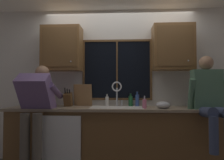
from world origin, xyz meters
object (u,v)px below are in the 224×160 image
at_px(knife_block, 68,100).
at_px(mixing_bowl, 163,105).
at_px(person_sitting_on_counter, 209,96).
at_px(soap_dispenser, 145,104).
at_px(bottle_amber_small, 137,100).
at_px(person_standing, 36,106).
at_px(bottle_green_glass, 131,101).
at_px(cutting_board, 83,95).
at_px(bottle_tall_clear, 107,101).

height_order(knife_block, mixing_bowl, knife_block).
height_order(person_sitting_on_counter, soap_dispenser, person_sitting_on_counter).
height_order(soap_dispenser, bottle_amber_small, bottle_amber_small).
xyz_separation_m(person_standing, knife_block, (0.35, 0.43, 0.07)).
distance_m(knife_block, bottle_green_glass, 1.02).
bearing_deg(bottle_green_glass, knife_block, -174.54).
bearing_deg(bottle_amber_small, cutting_board, 179.44).
distance_m(cutting_board, bottle_green_glass, 0.79).
xyz_separation_m(person_standing, soap_dispenser, (1.55, 0.18, 0.03)).
distance_m(soap_dispenser, bottle_green_glass, 0.39).
relative_size(knife_block, bottle_green_glass, 1.49).
xyz_separation_m(cutting_board, mixing_bowl, (1.26, -0.32, -0.13)).
relative_size(person_standing, bottle_tall_clear, 7.69).
bearing_deg(bottle_green_glass, mixing_bowl, -34.12).
distance_m(person_standing, bottle_tall_clear, 1.11).
height_order(knife_block, bottle_green_glass, knife_block).
relative_size(mixing_bowl, bottle_tall_clear, 1.05).
height_order(person_sitting_on_counter, bottle_amber_small, person_sitting_on_counter).
distance_m(person_sitting_on_counter, soap_dispenser, 0.90).
bearing_deg(mixing_bowl, cutting_board, 165.65).
bearing_deg(person_standing, person_sitting_on_counter, 1.06).
bearing_deg(person_standing, soap_dispenser, 6.58).
height_order(mixing_bowl, bottle_amber_small, bottle_amber_small).
xyz_separation_m(person_standing, bottle_tall_clear, (0.97, 0.54, 0.04)).
height_order(person_sitting_on_counter, bottle_green_glass, person_sitting_on_counter).
bearing_deg(bottle_amber_small, bottle_tall_clear, 177.11).
height_order(cutting_board, bottle_tall_clear, cutting_board).
bearing_deg(knife_block, bottle_tall_clear, 10.77).
relative_size(cutting_board, soap_dispenser, 1.95).
relative_size(person_sitting_on_counter, knife_block, 3.92).
relative_size(person_standing, knife_block, 4.86).
distance_m(person_standing, soap_dispenser, 1.56).
bearing_deg(knife_block, bottle_amber_small, 4.76).
bearing_deg(cutting_board, bottle_amber_small, -0.56).
height_order(knife_block, cutting_board, cutting_board).
bearing_deg(bottle_amber_small, bottle_green_glass, 178.15).
bearing_deg(bottle_tall_clear, person_standing, -150.76).
distance_m(person_sitting_on_counter, bottle_amber_small, 1.08).
height_order(cutting_board, mixing_bowl, cutting_board).
bearing_deg(bottle_tall_clear, bottle_amber_small, -2.89).
distance_m(cutting_board, bottle_amber_small, 0.90).
bearing_deg(mixing_bowl, soap_dispenser, -174.35).
height_order(mixing_bowl, soap_dispenser, soap_dispenser).
height_order(cutting_board, bottle_green_glass, cutting_board).
height_order(person_sitting_on_counter, bottle_tall_clear, person_sitting_on_counter).
bearing_deg(person_standing, knife_block, 50.56).
xyz_separation_m(person_sitting_on_counter, mixing_bowl, (-0.60, 0.16, -0.14)).
distance_m(cutting_board, mixing_bowl, 1.30).
xyz_separation_m(knife_block, bottle_amber_small, (1.12, 0.09, -0.01)).
relative_size(person_standing, mixing_bowl, 7.29).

